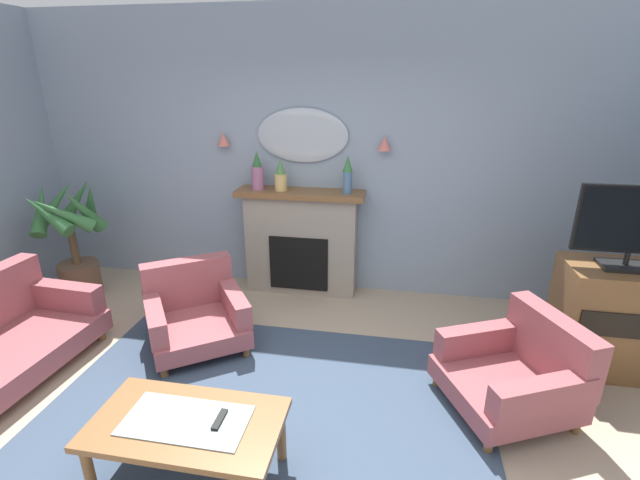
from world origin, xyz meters
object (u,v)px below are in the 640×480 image
Objects in this scene: mantel_vase_left at (348,174)px; potted_plant_tall_palm at (71,237)px; fireplace at (301,243)px; coffee_table at (187,428)px; mantel_vase_right at (257,173)px; tv_cabinet at (610,318)px; mantel_vase_centre at (281,177)px; wall_mirror at (302,136)px; wall_sconce_left at (223,139)px; tv_remote at (220,420)px; tv_flatscreen at (635,226)px; wall_sconce_right at (385,143)px; armchair_in_corner at (195,311)px; armchair_beside_couch at (518,370)px.

mantel_vase_left is 0.30× the size of potted_plant_tall_palm.
fireplace reaches higher than coffee_table.
tv_cabinet is (3.22, -0.89, -0.89)m from mantel_vase_right.
mantel_vase_right reaches higher than mantel_vase_centre.
fireplace is 1.24× the size of coffee_table.
wall_sconce_left is (-0.85, -0.05, -0.05)m from wall_mirror.
tv_remote is 3.15m from tv_cabinet.
mantel_vase_left is 2.45m from tv_flatscreen.
mantel_vase_centre is at bearing -171.94° from fireplace.
wall_sconce_right is 0.13× the size of coffee_table.
wall_sconce_right reaches higher than tv_cabinet.
mantel_vase_left is (0.50, -0.03, 0.79)m from fireplace.
wall_sconce_right reaches higher than tv_flatscreen.
mantel_vase_right reaches higher than mantel_vase_left.
wall_sconce_left is (-1.35, 0.12, 0.30)m from mantel_vase_left.
fireplace is at bearing 58.38° from armchair_in_corner.
fireplace is 1.15m from wall_mirror.
armchair_in_corner is at bearing -175.76° from tv_cabinet.
mantel_vase_right is 2.53× the size of tv_remote.
wall_sconce_left is (-0.85, 0.09, 1.09)m from fireplace.
armchair_in_corner is (-1.57, -1.27, -1.35)m from wall_sconce_right.
armchair_in_corner is at bearing -103.45° from mantel_vase_right.
wall_mirror is 3.22m from tv_cabinet.
fireplace is 8.50× the size of tv_remote.
armchair_beside_couch is 1.40m from tv_flatscreen.
wall_sconce_left reaches higher than coffee_table.
potted_plant_tall_palm is at bearing -164.22° from wall_mirror.
mantel_vase_right reaches higher than potted_plant_tall_palm.
wall_sconce_right is at bearing 6.52° from mantel_vase_centre.
wall_sconce_right reaches higher than armchair_beside_couch.
armchair_beside_couch is (2.04, 1.02, -0.08)m from coffee_table.
mantel_vase_left is at bearing 76.86° from coffee_table.
tv_remote is (0.29, -2.54, -0.86)m from mantel_vase_centre.
mantel_vase_right is 0.45× the size of tv_cabinet.
wall_mirror is at bearing 176.63° from wall_sconce_right.
wall_mirror is 6.86× the size of wall_sconce_left.
tv_cabinet reaches higher than armchair_in_corner.
potted_plant_tall_palm is at bearing -165.39° from mantel_vase_right.
mantel_vase_right is 2.76m from coffee_table.
wall_sconce_right is at bearing 0.00° from wall_sconce_left.
coffee_table is 3.10m from potted_plant_tall_palm.
armchair_in_corner is 0.88× the size of potted_plant_tall_palm.
mantel_vase_left reaches higher than armchair_beside_couch.
tv_remote is 0.18× the size of tv_cabinet.
mantel_vase_right is 3.46m from tv_cabinet.
wall_sconce_right is at bearing 5.27° from mantel_vase_right.
wall_sconce_left is at bearing 149.27° from armchair_beside_couch.
wall_sconce_right is 0.12× the size of armchair_in_corner.
coffee_table is (0.10, -2.56, -0.92)m from mantel_vase_centre.
tv_flatscreen is (2.77, -0.94, 0.68)m from fireplace.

